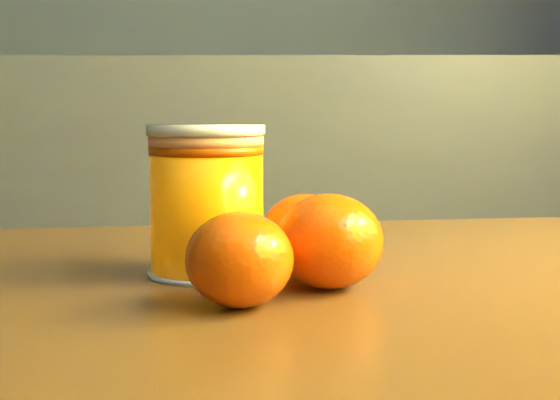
{
  "coord_description": "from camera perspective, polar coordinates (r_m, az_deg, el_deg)",
  "views": [
    {
      "loc": [
        0.98,
        -0.25,
        0.81
      ],
      "look_at": [
        0.97,
        0.34,
        0.74
      ],
      "focal_mm": 50.0,
      "sensor_mm": 36.0,
      "label": 1
    }
  ],
  "objects": [
    {
      "name": "orange_back",
      "position": [
        0.61,
        1.83,
        -2.32
      ],
      "size": [
        0.07,
        0.07,
        0.06
      ],
      "primitive_type": "ellipsoid",
      "rotation": [
        0.0,
        0.0,
        -0.09
      ],
      "color": "#DC4904",
      "rests_on": "table"
    },
    {
      "name": "orange_extra",
      "position": [
        0.49,
        -2.99,
        -4.37
      ],
      "size": [
        0.09,
        0.09,
        0.06
      ],
      "primitive_type": "ellipsoid",
      "rotation": [
        0.0,
        0.0,
        -0.29
      ],
      "color": "#DC4904",
      "rests_on": "table"
    },
    {
      "name": "orange_front",
      "position": [
        0.55,
        3.62,
        -3.03
      ],
      "size": [
        0.09,
        0.09,
        0.07
      ],
      "primitive_type": "ellipsoid",
      "rotation": [
        0.0,
        0.0,
        0.16
      ],
      "color": "#DC4904",
      "rests_on": "table"
    },
    {
      "name": "juice_glass",
      "position": [
        0.59,
        -5.38,
        -0.08
      ],
      "size": [
        0.09,
        0.09,
        0.11
      ],
      "rotation": [
        0.0,
        0.0,
        0.42
      ],
      "color": "orange",
      "rests_on": "table"
    }
  ]
}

